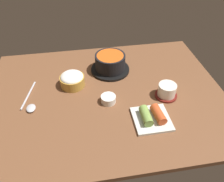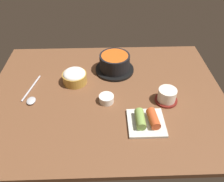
{
  "view_description": "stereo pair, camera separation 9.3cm",
  "coord_description": "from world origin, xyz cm",
  "px_view_note": "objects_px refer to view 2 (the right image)",
  "views": [
    {
      "loc": [
        -9.6,
        -71.09,
        66.08
      ],
      "look_at": [
        2.0,
        -2.0,
        5.0
      ],
      "focal_mm": 36.28,
      "sensor_mm": 36.0,
      "label": 1
    },
    {
      "loc": [
        -0.37,
        -72.01,
        66.08
      ],
      "look_at": [
        2.0,
        -2.0,
        5.0
      ],
      "focal_mm": 36.28,
      "sensor_mm": 36.0,
      "label": 2
    }
  ],
  "objects_px": {
    "kimchi_plate": "(147,121)",
    "tea_cup_with_saucer": "(168,96)",
    "spoon": "(32,96)",
    "banchan_cup_center": "(108,99)",
    "rice_bowl": "(75,76)",
    "stone_pot": "(115,63)"
  },
  "relations": [
    {
      "from": "rice_bowl",
      "to": "kimchi_plate",
      "type": "relative_size",
      "value": 0.79
    },
    {
      "from": "stone_pot",
      "to": "spoon",
      "type": "bearing_deg",
      "value": -153.33
    },
    {
      "from": "kimchi_plate",
      "to": "banchan_cup_center",
      "type": "bearing_deg",
      "value": 138.77
    },
    {
      "from": "rice_bowl",
      "to": "tea_cup_with_saucer",
      "type": "distance_m",
      "value": 0.41
    },
    {
      "from": "stone_pot",
      "to": "tea_cup_with_saucer",
      "type": "bearing_deg",
      "value": -47.49
    },
    {
      "from": "stone_pot",
      "to": "spoon",
      "type": "xyz_separation_m",
      "value": [
        -0.36,
        -0.18,
        -0.04
      ]
    },
    {
      "from": "stone_pot",
      "to": "spoon",
      "type": "height_order",
      "value": "stone_pot"
    },
    {
      "from": "kimchi_plate",
      "to": "spoon",
      "type": "relative_size",
      "value": 0.7
    },
    {
      "from": "banchan_cup_center",
      "to": "spoon",
      "type": "distance_m",
      "value": 0.32
    },
    {
      "from": "stone_pot",
      "to": "tea_cup_with_saucer",
      "type": "height_order",
      "value": "stone_pot"
    },
    {
      "from": "stone_pot",
      "to": "tea_cup_with_saucer",
      "type": "distance_m",
      "value": 0.3
    },
    {
      "from": "tea_cup_with_saucer",
      "to": "rice_bowl",
      "type": "bearing_deg",
      "value": 160.4
    },
    {
      "from": "stone_pot",
      "to": "banchan_cup_center",
      "type": "bearing_deg",
      "value": -100.46
    },
    {
      "from": "kimchi_plate",
      "to": "spoon",
      "type": "distance_m",
      "value": 0.49
    },
    {
      "from": "spoon",
      "to": "banchan_cup_center",
      "type": "bearing_deg",
      "value": -6.53
    },
    {
      "from": "spoon",
      "to": "kimchi_plate",
      "type": "bearing_deg",
      "value": -19.31
    },
    {
      "from": "spoon",
      "to": "rice_bowl",
      "type": "bearing_deg",
      "value": 28.64
    },
    {
      "from": "stone_pot",
      "to": "spoon",
      "type": "relative_size",
      "value": 0.95
    },
    {
      "from": "tea_cup_with_saucer",
      "to": "banchan_cup_center",
      "type": "relative_size",
      "value": 1.52
    },
    {
      "from": "kimchi_plate",
      "to": "spoon",
      "type": "bearing_deg",
      "value": 160.69
    },
    {
      "from": "kimchi_plate",
      "to": "tea_cup_with_saucer",
      "type": "bearing_deg",
      "value": 50.27
    },
    {
      "from": "rice_bowl",
      "to": "kimchi_plate",
      "type": "height_order",
      "value": "rice_bowl"
    }
  ]
}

